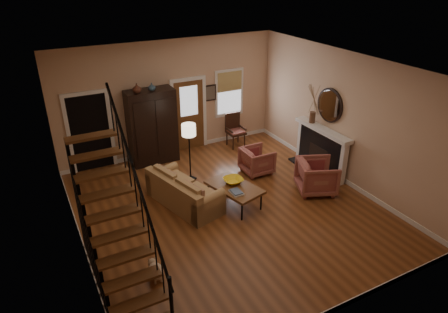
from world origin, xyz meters
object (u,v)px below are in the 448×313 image
coffee_table (234,195)px  armchair_right (257,161)px  armchair_left (317,176)px  sofa (184,190)px  floor_lamp (190,153)px  armoire (152,127)px  side_chair (236,131)px

coffee_table → armchair_right: size_ratio=1.69×
coffee_table → armchair_left: armchair_left is taller
sofa → floor_lamp: floor_lamp is taller
armoire → armchair_left: 4.63m
armoire → floor_lamp: armoire is taller
armoire → sofa: (-0.11, -2.50, -0.68)m
armchair_left → side_chair: 3.31m
armoire → armchair_right: bearing=-41.4°
sofa → coffee_table: bearing=-44.6°
coffee_table → side_chair: size_ratio=1.29×
armchair_right → coffee_table: bearing=131.0°
armoire → side_chair: (2.55, -0.20, -0.54)m
armchair_right → side_chair: (0.33, 1.76, 0.16)m
side_chair → armchair_left: bearing=-82.2°
sofa → armchair_left: bearing=-32.8°
floor_lamp → side_chair: 2.45m
coffee_table → floor_lamp: 1.72m
sofa → coffee_table: 1.17m
armoire → coffee_table: 3.30m
sofa → coffee_table: sofa is taller
armchair_right → armchair_left: bearing=-152.0°
coffee_table → side_chair: bearing=60.1°
coffee_table → armoire: bearing=106.4°
armoire → sofa: bearing=-92.6°
sofa → armchair_right: size_ratio=2.53×
armchair_left → armoire: bearing=64.1°
armchair_right → side_chair: size_ratio=0.76×
coffee_table → armchair_left: bearing=-11.0°
sofa → armchair_right: 2.40m
armoire → side_chair: armoire is taller
armoire → sofa: armoire is taller
sofa → armchair_right: bearing=-2.3°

